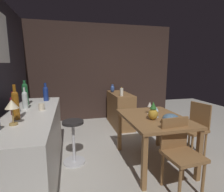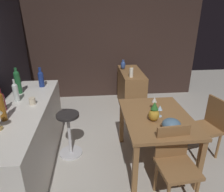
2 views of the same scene
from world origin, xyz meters
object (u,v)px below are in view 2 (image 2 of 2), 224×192
Objects in this scene: wine_glass_left at (160,108)px; pineapple_centerpiece at (154,113)px; pillar_candle_tall at (131,73)px; wine_bottle_ruby at (2,101)px; wine_bottle_cobalt at (41,78)px; chair_near_window at (175,162)px; dining_table at (156,122)px; wine_bottle_clear at (16,92)px; wine_glass_right at (154,100)px; fruit_bowl at (171,125)px; wine_bottle_green at (18,81)px; cup_cream at (32,101)px; chair_by_doorway at (208,125)px; wine_bottle_amber at (1,105)px; vase_ceramic_blue at (123,65)px; sideboard_cabinet at (131,90)px; bar_stool at (69,133)px.

pineapple_centerpiece reaches higher than wine_glass_left.
wine_glass_left is 0.75× the size of pillar_candle_tall.
wine_bottle_cobalt is at bearing -19.21° from wine_bottle_ruby.
chair_near_window is 0.61m from pineapple_centerpiece.
chair_near_window is at bearing -107.60° from wine_bottle_ruby.
dining_table is 1.87m from wine_bottle_clear.
wine_bottle_ruby is at bearing 94.76° from wine_glass_right.
wine_bottle_ruby reaches higher than fruit_bowl.
wine_bottle_green is at bearing 72.87° from dining_table.
wine_bottle_clear is at bearing 61.65° from cup_cream.
pineapple_centerpiece is (-0.23, 0.90, 0.37)m from chair_by_doorway.
pillar_candle_tall reaches higher than wine_glass_left.
wine_bottle_ruby is at bearing 21.34° from wine_bottle_amber.
vase_ceramic_blue is (2.10, 0.07, 0.07)m from pineapple_centerpiece.
wine_glass_right is 1.93m from wine_bottle_green.
cup_cream is (0.52, 1.64, 0.14)m from fruit_bowl.
pineapple_centerpiece reaches higher than wine_glass_right.
dining_table is at bearing -96.08° from cup_cream.
wine_bottle_cobalt is at bearing 58.27° from pineapple_centerpiece.
dining_table is at bearing -176.93° from pillar_candle_tall.
wine_bottle_ruby is at bearing 138.52° from vase_ceramic_blue.
wine_bottle_clear is 1.48× the size of pillar_candle_tall.
pillar_candle_tall is at bearing 4.02° from wine_glass_left.
sideboard_cabinet is at bearing -41.68° from wine_bottle_amber.
sideboard_cabinet is 5.44× the size of pillar_candle_tall.
fruit_bowl is 1.98m from wine_bottle_ruby.
pineapple_centerpiece is at bearing 177.54° from sideboard_cabinet.
chair_near_window is 2.24m from wine_bottle_cobalt.
chair_by_doorway is 2.33× the size of wine_bottle_green.
wine_bottle_green is at bearing 34.76° from cup_cream.
wine_bottle_cobalt is (0.25, -0.26, -0.04)m from wine_bottle_green.
pillar_candle_tall reaches higher than wine_glass_right.
chair_by_doorway is at bearing -91.29° from cup_cream.
bar_stool is at bearing -89.96° from wine_bottle_clear.
wine_bottle_clear is (0.31, 1.83, 0.18)m from wine_glass_left.
chair_near_window is (-2.38, -0.04, 0.08)m from sideboard_cabinet.
wine_glass_left is at bearing -175.07° from vase_ceramic_blue.
dining_table is 4.08× the size of wine_bottle_ruby.
wine_bottle_green is at bearing 10.85° from wine_bottle_clear.
wine_bottle_green reaches higher than vase_ceramic_blue.
pillar_candle_tall is (1.77, 0.13, 0.10)m from fruit_bowl.
dining_table is 0.39m from fruit_bowl.
pineapple_centerpiece is at bearing 15.04° from chair_near_window.
pineapple_centerpiece is at bearing -110.48° from bar_stool.
chair_by_doorway is 2.91× the size of wine_bottle_clear.
wine_bottle_clear reaches higher than dining_table.
wine_bottle_cobalt is 0.78× the size of wine_bottle_amber.
dining_table is at bearing 98.00° from chair_by_doorway.
bar_stool is 0.72m from cup_cream.
chair_near_window is at bearing -125.73° from bar_stool.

